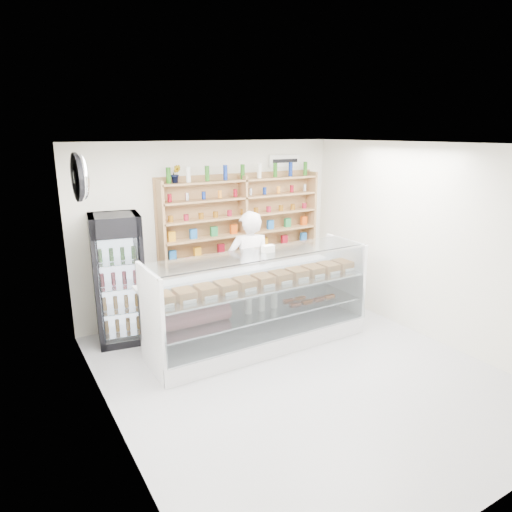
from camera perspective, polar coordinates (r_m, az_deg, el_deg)
room at (r=5.40m, az=5.90°, el=-1.31°), size 5.00×5.00×5.00m
display_counter at (r=6.48m, az=0.35°, el=-8.01°), size 3.13×0.94×1.36m
shop_worker at (r=6.98m, az=-0.83°, el=-1.64°), size 0.76×0.62×1.80m
drinks_cooler at (r=6.71m, az=-16.77°, el=-2.77°), size 0.76×0.75×1.85m
wall_shelving at (r=7.54m, az=-1.64°, el=5.04°), size 2.84×0.28×1.33m
potted_plant at (r=6.96m, az=-10.00°, el=10.08°), size 0.18×0.16×0.27m
security_mirror at (r=5.44m, az=-20.99°, el=9.18°), size 0.15×0.50×0.50m
wall_sign at (r=8.01m, az=3.59°, el=11.80°), size 0.62×0.03×0.20m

